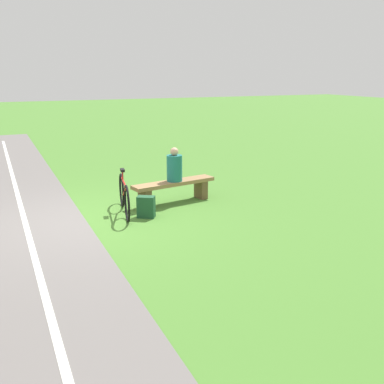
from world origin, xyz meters
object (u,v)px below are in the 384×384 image
object	(u,v)px
bicycle	(124,196)
backpack	(146,207)
bench	(174,188)
person_seated	(174,167)

from	to	relation	value
bicycle	backpack	distance (m)	0.55
bench	person_seated	bearing A→B (deg)	-180.00
bench	person_seated	world-z (taller)	person_seated
bicycle	backpack	xyz separation A→B (m)	(-0.33, 0.41, -0.17)
backpack	bicycle	bearing A→B (deg)	-50.57
bench	backpack	distance (m)	1.16
bicycle	backpack	bearing A→B (deg)	49.33
person_seated	bicycle	size ratio (longest dim) A/B	0.42
person_seated	bicycle	bearing A→B (deg)	4.21
bench	person_seated	size ratio (longest dim) A/B	2.67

